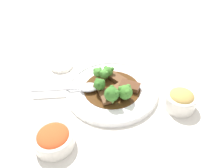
# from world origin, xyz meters

# --- Properties ---
(ground_plane) EXTENTS (4.00, 4.00, 0.00)m
(ground_plane) POSITION_xyz_m (0.00, 0.00, 0.00)
(ground_plane) COLOR silver
(main_plate) EXTENTS (0.30, 0.30, 0.02)m
(main_plate) POSITION_xyz_m (0.00, 0.00, 0.01)
(main_plate) COLOR white
(main_plate) RESTS_ON ground_plane
(beef_strip_0) EXTENTS (0.07, 0.04, 0.01)m
(beef_strip_0) POSITION_xyz_m (-0.05, 0.02, 0.02)
(beef_strip_0) COLOR brown
(beef_strip_0) RESTS_ON main_plate
(beef_strip_1) EXTENTS (0.06, 0.04, 0.01)m
(beef_strip_1) POSITION_xyz_m (0.01, 0.04, 0.03)
(beef_strip_1) COLOR brown
(beef_strip_1) RESTS_ON main_plate
(beef_strip_2) EXTENTS (0.07, 0.07, 0.01)m
(beef_strip_2) POSITION_xyz_m (0.04, -0.01, 0.03)
(beef_strip_2) COLOR brown
(beef_strip_2) RESTS_ON main_plate
(beef_strip_3) EXTENTS (0.08, 0.07, 0.01)m
(beef_strip_3) POSITION_xyz_m (-0.02, -0.02, 0.03)
(beef_strip_3) COLOR brown
(beef_strip_3) RESTS_ON main_plate
(beef_strip_4) EXTENTS (0.06, 0.07, 0.02)m
(beef_strip_4) POSITION_xyz_m (-0.00, -0.06, 0.03)
(beef_strip_4) COLOR #56331E
(beef_strip_4) RESTS_ON main_plate
(broccoli_floret_0) EXTENTS (0.04, 0.04, 0.05)m
(broccoli_floret_0) POSITION_xyz_m (-0.06, -0.00, 0.05)
(broccoli_floret_0) COLOR #8EB756
(broccoli_floret_0) RESTS_ON main_plate
(broccoli_floret_1) EXTENTS (0.03, 0.03, 0.04)m
(broccoli_floret_1) POSITION_xyz_m (0.06, 0.01, 0.04)
(broccoli_floret_1) COLOR #7FA84C
(broccoli_floret_1) RESTS_ON main_plate
(broccoli_floret_2) EXTENTS (0.03, 0.03, 0.04)m
(broccoli_floret_2) POSITION_xyz_m (0.05, 0.05, 0.04)
(broccoli_floret_2) COLOR #8EB756
(broccoli_floret_2) RESTS_ON main_plate
(broccoli_floret_3) EXTENTS (0.03, 0.03, 0.04)m
(broccoli_floret_3) POSITION_xyz_m (0.04, 0.03, 0.04)
(broccoli_floret_3) COLOR #7FA84C
(broccoli_floret_3) RESTS_ON main_plate
(broccoli_floret_4) EXTENTS (0.04, 0.04, 0.05)m
(broccoli_floret_4) POSITION_xyz_m (-0.02, 0.04, 0.05)
(broccoli_floret_4) COLOR #8EB756
(broccoli_floret_4) RESTS_ON main_plate
(broccoli_floret_5) EXTENTS (0.04, 0.04, 0.05)m
(broccoli_floret_5) POSITION_xyz_m (-0.05, -0.04, 0.05)
(broccoli_floret_5) COLOR #8EB756
(broccoli_floret_5) RESTS_ON main_plate
(serving_spoon) EXTENTS (0.05, 0.21, 0.01)m
(serving_spoon) POSITION_xyz_m (-0.01, 0.09, 0.03)
(serving_spoon) COLOR #B7B7BC
(serving_spoon) RESTS_ON main_plate
(side_bowl_kimchi) EXTENTS (0.10, 0.10, 0.05)m
(side_bowl_kimchi) POSITION_xyz_m (-0.20, 0.14, 0.03)
(side_bowl_kimchi) COLOR white
(side_bowl_kimchi) RESTS_ON ground_plane
(side_bowl_appetizer) EXTENTS (0.09, 0.09, 0.06)m
(side_bowl_appetizer) POSITION_xyz_m (-0.06, -0.20, 0.03)
(side_bowl_appetizer) COLOR white
(side_bowl_appetizer) RESTS_ON ground_plane
(sauce_dish) EXTENTS (0.08, 0.08, 0.01)m
(sauce_dish) POSITION_xyz_m (0.13, 0.19, 0.01)
(sauce_dish) COLOR white
(sauce_dish) RESTS_ON ground_plane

